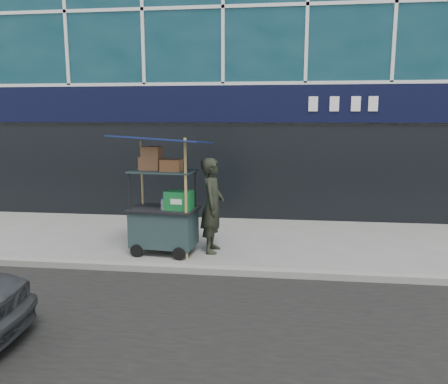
# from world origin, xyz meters

# --- Properties ---
(ground) EXTENTS (80.00, 80.00, 0.00)m
(ground) POSITION_xyz_m (0.00, 0.00, 0.00)
(ground) COLOR slate
(ground) RESTS_ON ground
(curb) EXTENTS (80.00, 0.18, 0.12)m
(curb) POSITION_xyz_m (0.00, -0.20, 0.06)
(curb) COLOR gray
(curb) RESTS_ON ground
(building) EXTENTS (16.00, 6.20, 12.00)m
(building) POSITION_xyz_m (0.00, 6.95, 6.02)
(building) COLOR gray
(building) RESTS_ON ground
(vendor_cart) EXTENTS (1.79, 1.35, 2.28)m
(vendor_cart) POSITION_xyz_m (-0.74, 0.83, 0.80)
(vendor_cart) COLOR #1C2C2F
(vendor_cart) RESTS_ON ground
(vendor_man) EXTENTS (0.45, 0.68, 1.83)m
(vendor_man) POSITION_xyz_m (0.15, 1.04, 0.91)
(vendor_man) COLOR black
(vendor_man) RESTS_ON ground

